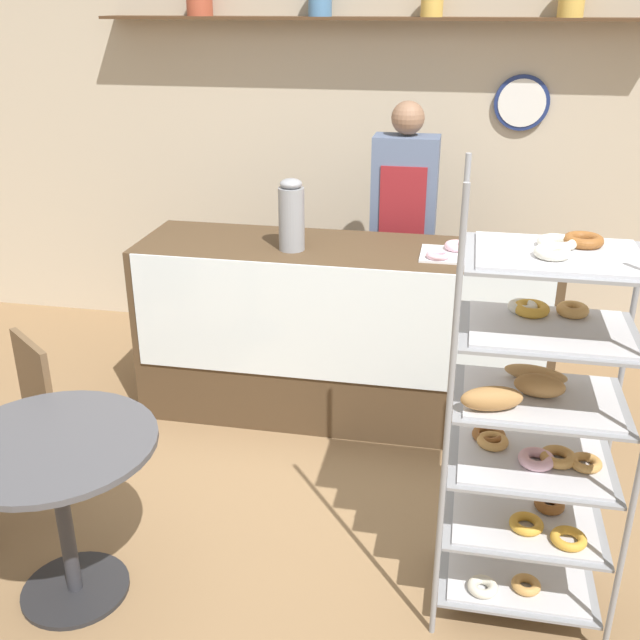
# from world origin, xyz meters

# --- Properties ---
(ground_plane) EXTENTS (14.00, 14.00, 0.00)m
(ground_plane) POSITION_xyz_m (0.00, 0.00, 0.00)
(ground_plane) COLOR olive
(back_wall) EXTENTS (10.00, 0.30, 2.70)m
(back_wall) POSITION_xyz_m (0.00, 2.20, 1.37)
(back_wall) COLOR beige
(back_wall) RESTS_ON ground_plane
(display_counter) EXTENTS (2.27, 0.66, 1.01)m
(display_counter) POSITION_xyz_m (0.00, 1.01, 0.51)
(display_counter) COLOR #4C3823
(display_counter) RESTS_ON ground_plane
(pastry_rack) EXTENTS (0.65, 0.49, 1.75)m
(pastry_rack) POSITION_xyz_m (0.94, -0.36, 0.82)
(pastry_rack) COLOR gray
(pastry_rack) RESTS_ON ground_plane
(person_worker) EXTENTS (0.39, 0.23, 1.71)m
(person_worker) POSITION_xyz_m (0.27, 1.62, 0.94)
(person_worker) COLOR #282833
(person_worker) RESTS_ON ground_plane
(cafe_table) EXTENTS (0.79, 0.79, 0.72)m
(cafe_table) POSITION_xyz_m (-0.83, -0.66, 0.55)
(cafe_table) COLOR #262628
(cafe_table) RESTS_ON ground_plane
(cafe_chair) EXTENTS (0.53, 0.53, 0.86)m
(cafe_chair) POSITION_xyz_m (-1.28, -0.19, 0.52)
(cafe_chair) COLOR black
(cafe_chair) RESTS_ON ground_plane
(coffee_carafe) EXTENTS (0.14, 0.14, 0.38)m
(coffee_carafe) POSITION_xyz_m (-0.26, 0.92, 1.19)
(coffee_carafe) COLOR gray
(coffee_carafe) RESTS_ON display_counter
(donut_tray_counter) EXTENTS (0.43, 0.29, 0.05)m
(donut_tray_counter) POSITION_xyz_m (0.61, 0.99, 1.02)
(donut_tray_counter) COLOR silver
(donut_tray_counter) RESTS_ON display_counter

